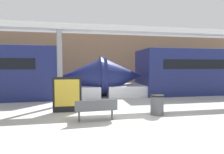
% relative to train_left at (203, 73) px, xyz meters
% --- Properties ---
extents(ground_plane, '(60.00, 60.00, 0.00)m').
position_rel_train_left_xyz_m(ground_plane, '(-7.23, -5.76, -1.50)').
color(ground_plane, '#B2AFA8').
extents(station_wall, '(56.00, 0.20, 5.00)m').
position_rel_train_left_xyz_m(station_wall, '(-7.23, 5.17, 1.00)').
color(station_wall, '#937051').
rests_on(station_wall, ground_plane).
extents(train_left, '(15.24, 2.93, 3.20)m').
position_rel_train_left_xyz_m(train_left, '(0.00, 0.00, 0.00)').
color(train_left, navy).
rests_on(train_left, ground_plane).
extents(bench_near, '(1.51, 0.50, 0.79)m').
position_rel_train_left_xyz_m(bench_near, '(-8.44, -5.45, -1.02)').
color(bench_near, '#4C4F54').
rests_on(bench_near, ground_plane).
extents(trash_bin, '(0.55, 0.55, 0.81)m').
position_rel_train_left_xyz_m(trash_bin, '(-5.94, -5.03, -1.09)').
color(trash_bin, '#4C4F54').
rests_on(trash_bin, ground_plane).
extents(poster_board, '(1.20, 0.07, 1.51)m').
position_rel_train_left_xyz_m(poster_board, '(-9.54, -3.97, -0.74)').
color(poster_board, black).
rests_on(poster_board, ground_plane).
extents(support_column_near, '(0.25, 0.25, 3.73)m').
position_rel_train_left_xyz_m(support_column_near, '(-9.97, -2.71, 0.36)').
color(support_column_near, gray).
rests_on(support_column_near, ground_plane).
extents(canopy_beam, '(28.00, 0.60, 0.28)m').
position_rel_train_left_xyz_m(canopy_beam, '(-9.97, -2.71, 2.37)').
color(canopy_beam, silver).
rests_on(canopy_beam, support_column_near).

